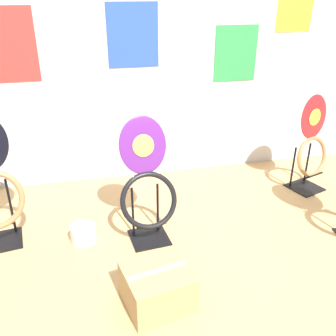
# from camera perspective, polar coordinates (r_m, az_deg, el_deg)

# --- Properties ---
(wall_back) EXTENTS (8.00, 0.07, 2.60)m
(wall_back) POSITION_cam_1_polar(r_m,az_deg,el_deg) (3.53, -1.37, 18.94)
(wall_back) COLOR silver
(wall_back) RESTS_ON ground_plane
(toilet_seat_display_purple_note) EXTENTS (0.44, 0.34, 0.93)m
(toilet_seat_display_purple_note) POSITION_cam_1_polar(r_m,az_deg,el_deg) (2.69, -3.22, -2.82)
(toilet_seat_display_purple_note) COLOR black
(toilet_seat_display_purple_note) RESTS_ON ground_plane
(toilet_seat_display_crimson_swirl) EXTENTS (0.39, 0.35, 0.90)m
(toilet_seat_display_crimson_swirl) POSITION_cam_1_polar(r_m,az_deg,el_deg) (3.63, 21.02, 2.77)
(toilet_seat_display_crimson_swirl) COLOR black
(toilet_seat_display_crimson_swirl) RESTS_ON ground_plane
(paint_can) EXTENTS (0.19, 0.19, 0.13)m
(paint_can) POSITION_cam_1_polar(r_m,az_deg,el_deg) (2.91, -12.81, -9.58)
(paint_can) COLOR silver
(paint_can) RESTS_ON ground_plane
(storage_box) EXTENTS (0.44, 0.41, 0.24)m
(storage_box) POSITION_cam_1_polar(r_m,az_deg,el_deg) (2.33, -1.63, -17.67)
(storage_box) COLOR tan
(storage_box) RESTS_ON ground_plane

